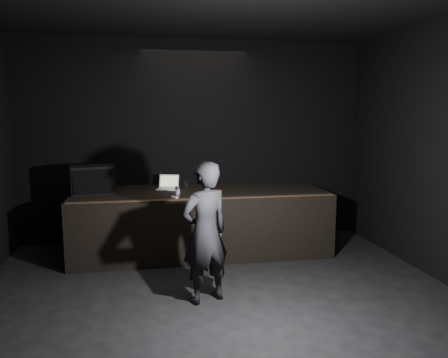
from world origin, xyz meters
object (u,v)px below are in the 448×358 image
object	(u,v)px
stage_monitor	(93,180)
person	(205,233)
stage_riser	(201,221)
beer_can	(178,192)
laptop	(168,185)

from	to	relation	value
stage_monitor	person	bearing A→B (deg)	-63.49
stage_riser	person	bearing A→B (deg)	-95.19
person	stage_riser	bearing A→B (deg)	-118.92
beer_can	person	xyz separation A→B (m)	(0.22, -1.43, -0.24)
stage_riser	beer_can	world-z (taller)	beer_can
laptop	person	size ratio (longest dim) A/B	0.24
stage_monitor	beer_can	world-z (taller)	stage_monitor
person	laptop	bearing A→B (deg)	-105.28
beer_can	person	size ratio (longest dim) A/B	0.10
stage_riser	laptop	xyz separation A→B (m)	(-0.50, 0.25, 0.56)
stage_riser	person	distance (m)	1.99
stage_monitor	person	world-z (taller)	person
laptop	stage_riser	bearing A→B (deg)	-9.60
stage_riser	beer_can	bearing A→B (deg)	-127.12
laptop	beer_can	world-z (taller)	laptop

